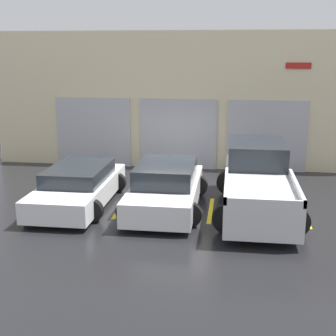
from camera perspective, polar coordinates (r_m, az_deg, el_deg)
ground_plane at (r=15.56m, az=0.69°, el=-2.67°), size 28.00×28.00×0.00m
shophouse_building at (r=18.26m, az=1.98°, el=8.06°), size 15.16×0.68×5.22m
pickup_truck at (r=13.76m, az=10.86°, el=-1.63°), size 2.43×5.35×1.78m
sedan_white at (r=14.23m, az=-10.85°, el=-2.20°), size 2.26×4.46×1.17m
sedan_side at (r=13.62m, az=-0.27°, el=-2.39°), size 2.30×4.33×1.35m
parking_stripe_far_left at (r=14.83m, az=-15.63°, el=-4.07°), size 0.12×2.20×0.01m
parking_stripe_left at (r=14.02m, az=-5.64°, el=-4.67°), size 0.12×2.20×0.01m
parking_stripe_centre at (r=13.67m, az=5.22°, el=-5.16°), size 0.12×2.20×0.01m
parking_stripe_right at (r=13.83m, az=16.25°, el=-5.46°), size 0.12×2.20×0.01m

